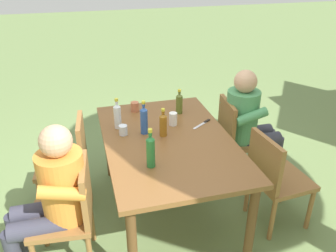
{
  "coord_description": "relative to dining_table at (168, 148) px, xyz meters",
  "views": [
    {
      "loc": [
        2.44,
        -0.66,
        2.19
      ],
      "look_at": [
        0.0,
        0.0,
        0.89
      ],
      "focal_mm": 37.1,
      "sensor_mm": 36.0,
      "label": 1
    }
  ],
  "objects": [
    {
      "name": "person_in_plaid_shirt",
      "position": [
        0.36,
        -0.93,
        -0.03
      ],
      "size": [
        0.47,
        0.62,
        1.18
      ],
      "color": "orange",
      "rests_on": "ground_plane"
    },
    {
      "name": "cup_terracotta",
      "position": [
        -0.62,
        -0.17,
        0.13
      ],
      "size": [
        0.08,
        0.08,
        0.09
      ],
      "primitive_type": "cylinder",
      "color": "#BC6B47",
      "rests_on": "dining_table"
    },
    {
      "name": "dining_table",
      "position": [
        0.0,
        0.0,
        0.0
      ],
      "size": [
        1.6,
        1.05,
        0.77
      ],
      "color": "brown",
      "rests_on": "ground_plane"
    },
    {
      "name": "chair_near_left",
      "position": [
        -0.35,
        -0.82,
        -0.19
      ],
      "size": [
        0.48,
        0.48,
        0.87
      ],
      "color": "olive",
      "rests_on": "ground_plane"
    },
    {
      "name": "bottle_clear",
      "position": [
        -0.31,
        -0.37,
        0.21
      ],
      "size": [
        0.06,
        0.06,
        0.28
      ],
      "color": "white",
      "rests_on": "dining_table"
    },
    {
      "name": "chair_far_left",
      "position": [
        -0.37,
        0.82,
        -0.19
      ],
      "size": [
        0.48,
        0.48,
        0.87
      ],
      "color": "olive",
      "rests_on": "ground_plane"
    },
    {
      "name": "table_knife",
      "position": [
        -0.19,
        0.38,
        0.09
      ],
      "size": [
        0.15,
        0.21,
        0.01
      ],
      "color": "silver",
      "rests_on": "dining_table"
    },
    {
      "name": "bottle_olive",
      "position": [
        -0.47,
        0.24,
        0.19
      ],
      "size": [
        0.06,
        0.06,
        0.24
      ],
      "color": "#566623",
      "rests_on": "dining_table"
    },
    {
      "name": "chair_far_right",
      "position": [
        0.37,
        0.82,
        -0.19
      ],
      "size": [
        0.48,
        0.48,
        0.87
      ],
      "color": "olive",
      "rests_on": "ground_plane"
    },
    {
      "name": "chair_near_right",
      "position": [
        0.37,
        -0.82,
        -0.19
      ],
      "size": [
        0.48,
        0.48,
        0.87
      ],
      "color": "olive",
      "rests_on": "ground_plane"
    },
    {
      "name": "ground_plane",
      "position": [
        0.0,
        0.0,
        -0.68
      ],
      "size": [
        24.0,
        24.0,
        0.0
      ],
      "primitive_type": "plane",
      "color": "#6B844C"
    },
    {
      "name": "cup_glass",
      "position": [
        -0.17,
        -0.35,
        0.13
      ],
      "size": [
        0.07,
        0.07,
        0.09
      ],
      "primitive_type": "cylinder",
      "color": "silver",
      "rests_on": "dining_table"
    },
    {
      "name": "bottle_blue",
      "position": [
        -0.15,
        -0.17,
        0.22
      ],
      "size": [
        0.06,
        0.06,
        0.3
      ],
      "color": "#2D56A3",
      "rests_on": "dining_table"
    },
    {
      "name": "bottle_green",
      "position": [
        0.36,
        -0.23,
        0.22
      ],
      "size": [
        0.06,
        0.06,
        0.31
      ],
      "color": "#287A38",
      "rests_on": "dining_table"
    },
    {
      "name": "cup_white",
      "position": [
        -0.24,
        0.11,
        0.15
      ],
      "size": [
        0.07,
        0.07,
        0.12
      ],
      "primitive_type": "cylinder",
      "color": "white",
      "rests_on": "dining_table"
    },
    {
      "name": "bottle_amber",
      "position": [
        -0.07,
        -0.02,
        0.19
      ],
      "size": [
        0.06,
        0.06,
        0.25
      ],
      "color": "#996019",
      "rests_on": "dining_table"
    },
    {
      "name": "backpack_by_near_side",
      "position": [
        -1.29,
        0.07,
        -0.48
      ],
      "size": [
        0.28,
        0.21,
        0.41
      ],
      "color": "#2D4784",
      "rests_on": "ground_plane"
    },
    {
      "name": "person_in_white_shirt",
      "position": [
        -0.36,
        0.93,
        -0.03
      ],
      "size": [
        0.47,
        0.62,
        1.18
      ],
      "color": "#4C935B",
      "rests_on": "ground_plane"
    }
  ]
}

